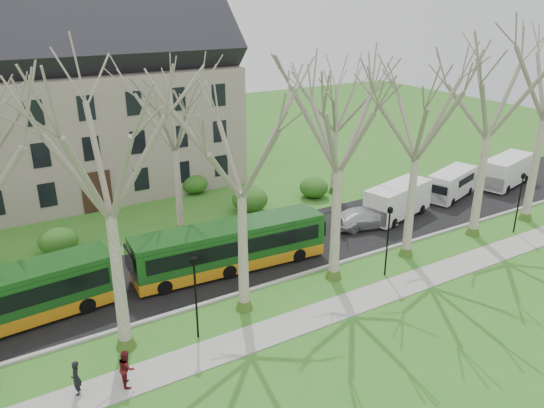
{
  "coord_description": "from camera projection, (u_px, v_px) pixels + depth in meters",
  "views": [
    {
      "loc": [
        -14.05,
        -21.41,
        15.39
      ],
      "look_at": [
        0.58,
        3.0,
        4.29
      ],
      "focal_mm": 35.0,
      "sensor_mm": 36.0,
      "label": 1
    }
  ],
  "objects": [
    {
      "name": "ground",
      "position": [
        291.0,
        295.0,
        29.43
      ],
      "size": [
        120.0,
        120.0,
        0.0
      ],
      "primitive_type": "plane",
      "color": "#2F7621",
      "rests_on": "ground"
    },
    {
      "name": "sidewalk",
      "position": [
        317.0,
        316.0,
        27.42
      ],
      "size": [
        70.0,
        2.0,
        0.06
      ],
      "primitive_type": "cube",
      "color": "gray",
      "rests_on": "ground"
    },
    {
      "name": "road",
      "position": [
        244.0,
        256.0,
        33.81
      ],
      "size": [
        80.0,
        8.0,
        0.06
      ],
      "primitive_type": "cube",
      "color": "black",
      "rests_on": "ground"
    },
    {
      "name": "curb",
      "position": [
        277.0,
        282.0,
        30.6
      ],
      "size": [
        80.0,
        0.25,
        0.14
      ],
      "primitive_type": "cube",
      "color": "#A5A39E",
      "rests_on": "ground"
    },
    {
      "name": "building",
      "position": [
        69.0,
        95.0,
        42.8
      ],
      "size": [
        26.5,
        12.2,
        16.0
      ],
      "color": "gray",
      "rests_on": "ground"
    },
    {
      "name": "tree_row_verge",
      "position": [
        289.0,
        173.0,
        27.12
      ],
      "size": [
        49.0,
        7.0,
        14.0
      ],
      "color": "gray",
      "rests_on": "ground"
    },
    {
      "name": "tree_row_far",
      "position": [
        186.0,
        148.0,
        35.4
      ],
      "size": [
        33.0,
        7.0,
        12.0
      ],
      "color": "gray",
      "rests_on": "ground"
    },
    {
      "name": "lamp_row",
      "position": [
        302.0,
        260.0,
        27.69
      ],
      "size": [
        36.22,
        0.22,
        4.3
      ],
      "color": "black",
      "rests_on": "ground"
    },
    {
      "name": "hedges",
      "position": [
        131.0,
        213.0,
        38.01
      ],
      "size": [
        30.6,
        8.6,
        2.0
      ],
      "color": "#285317",
      "rests_on": "ground"
    },
    {
      "name": "bus_follow",
      "position": [
        230.0,
        246.0,
        31.66
      ],
      "size": [
        11.84,
        3.2,
        2.93
      ],
      "primitive_type": null,
      "rotation": [
        0.0,
        0.0,
        -0.07
      ],
      "color": "#144615",
      "rests_on": "road"
    },
    {
      "name": "sedan",
      "position": [
        366.0,
        218.0,
        37.74
      ],
      "size": [
        5.17,
        2.83,
        1.42
      ],
      "primitive_type": "imported",
      "rotation": [
        0.0,
        0.0,
        1.39
      ],
      "color": "silver",
      "rests_on": "road"
    },
    {
      "name": "van_a",
      "position": [
        398.0,
        201.0,
        39.23
      ],
      "size": [
        6.15,
        3.41,
        2.54
      ],
      "primitive_type": null,
      "rotation": [
        0.0,
        0.0,
        0.24
      ],
      "color": "white",
      "rests_on": "road"
    },
    {
      "name": "van_b",
      "position": [
        452.0,
        184.0,
        43.12
      ],
      "size": [
        5.62,
        3.42,
        2.3
      ],
      "primitive_type": null,
      "rotation": [
        0.0,
        0.0,
        0.31
      ],
      "color": "white",
      "rests_on": "road"
    },
    {
      "name": "van_c",
      "position": [
        507.0,
        171.0,
        45.86
      ],
      "size": [
        6.23,
        3.46,
        2.57
      ],
      "primitive_type": null,
      "rotation": [
        0.0,
        0.0,
        0.24
      ],
      "color": "white",
      "rests_on": "road"
    },
    {
      "name": "pedestrian_a",
      "position": [
        76.0,
        378.0,
        21.73
      ],
      "size": [
        0.53,
        0.65,
        1.55
      ],
      "primitive_type": "imported",
      "rotation": [
        0.0,
        0.0,
        -1.89
      ],
      "color": "black",
      "rests_on": "sidewalk"
    },
    {
      "name": "pedestrian_b",
      "position": [
        127.0,
        368.0,
        22.24
      ],
      "size": [
        0.76,
        0.91,
        1.67
      ],
      "primitive_type": "imported",
      "rotation": [
        0.0,
        0.0,
        1.4
      ],
      "color": "#521216",
      "rests_on": "sidewalk"
    }
  ]
}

